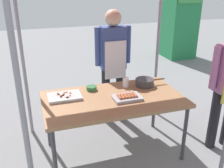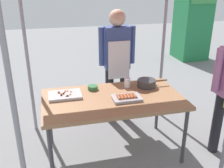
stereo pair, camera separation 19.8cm
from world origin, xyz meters
name	(u,v)px [view 1 (the left image)]	position (x,y,z in m)	size (l,w,h in m)	color
ground_plane	(113,152)	(0.00, 0.00, 0.00)	(18.00, 18.00, 0.00)	slate
stall_table	(113,102)	(0.00, 0.00, 0.70)	(1.60, 0.90, 0.75)	#9E724C
tray_grilled_sausages	(127,97)	(0.14, -0.08, 0.77)	(0.32, 0.22, 0.05)	#ADADB2
tray_meat_skewers	(65,96)	(-0.53, 0.17, 0.77)	(0.37, 0.27, 0.04)	silver
cooking_wok	(145,82)	(0.49, 0.22, 0.80)	(0.39, 0.23, 0.09)	#38383A
condiment_bowl	(92,88)	(-0.19, 0.29, 0.77)	(0.13, 0.13, 0.05)	#33723F
drink_cup_near_edge	(126,82)	(0.25, 0.26, 0.81)	(0.08, 0.08, 0.12)	white
vendor_woman	(113,58)	(0.25, 0.78, 0.98)	(0.52, 0.23, 1.64)	black
neighbor_stall_left	(180,19)	(3.00, 3.54, 1.02)	(0.74, 0.82, 2.03)	#237F47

